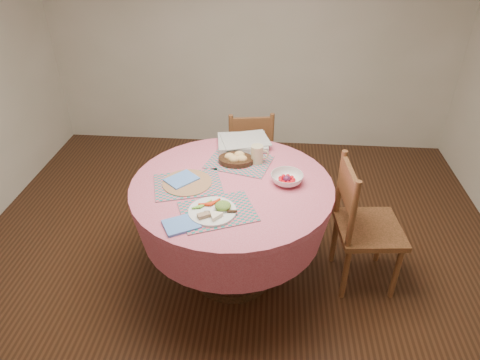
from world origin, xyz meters
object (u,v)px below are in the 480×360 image
object	(u,v)px
wicker_trivet	(187,183)
latte_mug	(258,154)
dinner_plate	(213,211)
chair_back	(250,153)
dining_table	(232,209)
chair_right	(362,224)
bread_bowl	(236,159)
fruit_bowl	(287,179)

from	to	relation	value
wicker_trivet	latte_mug	distance (m)	0.50
latte_mug	dinner_plate	bearing A→B (deg)	-110.43
dinner_plate	chair_back	bearing A→B (deg)	84.48
chair_back	latte_mug	world-z (taller)	latte_mug
dining_table	wicker_trivet	bearing A→B (deg)	-175.75
latte_mug	chair_right	bearing A→B (deg)	-18.63
wicker_trivet	bread_bowl	xyz separation A→B (m)	(0.27, 0.27, 0.03)
chair_right	chair_back	distance (m)	1.20
wicker_trivet	fruit_bowl	distance (m)	0.61
wicker_trivet	fruit_bowl	bearing A→B (deg)	5.56
wicker_trivet	latte_mug	xyz separation A→B (m)	(0.41, 0.28, 0.06)
chair_back	fruit_bowl	world-z (taller)	chair_back
chair_right	wicker_trivet	size ratio (longest dim) A/B	3.01
chair_right	fruit_bowl	world-z (taller)	chair_right
chair_right	dinner_plate	bearing A→B (deg)	105.26
dining_table	dinner_plate	size ratio (longest dim) A/B	4.68
chair_back	latte_mug	bearing A→B (deg)	88.43
dining_table	chair_right	distance (m)	0.83
dining_table	fruit_bowl	size ratio (longest dim) A/B	6.07
chair_back	bread_bowl	distance (m)	0.79
fruit_bowl	chair_back	bearing A→B (deg)	107.12
wicker_trivet	chair_right	bearing A→B (deg)	2.66
chair_right	bread_bowl	bearing A→B (deg)	69.87
chair_right	chair_back	bearing A→B (deg)	34.72
dining_table	chair_back	xyz separation A→B (m)	(0.05, 0.95, -0.12)
dining_table	chair_right	size ratio (longest dim) A/B	1.37
dining_table	chair_right	world-z (taller)	chair_right
dining_table	latte_mug	bearing A→B (deg)	61.46
latte_mug	fruit_bowl	bearing A→B (deg)	-49.63
chair_right	dinner_plate	size ratio (longest dim) A/B	3.41
dinner_plate	latte_mug	distance (m)	0.61
chair_back	wicker_trivet	bearing A→B (deg)	62.51
chair_back	latte_mug	xyz separation A→B (m)	(0.09, -0.69, 0.38)
chair_back	dinner_plate	distance (m)	1.31
dinner_plate	bread_bowl	world-z (taller)	bread_bowl
chair_back	wicker_trivet	distance (m)	1.07
dining_table	dinner_plate	xyz separation A→B (m)	(-0.07, -0.31, 0.22)
chair_back	dinner_plate	xyz separation A→B (m)	(-0.12, -1.26, 0.33)
wicker_trivet	dinner_plate	size ratio (longest dim) A/B	1.13
wicker_trivet	chair_back	bearing A→B (deg)	71.61
dinner_plate	bread_bowl	size ratio (longest dim) A/B	1.15
dinner_plate	latte_mug	size ratio (longest dim) A/B	2.20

